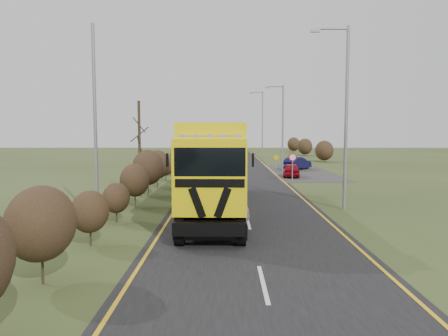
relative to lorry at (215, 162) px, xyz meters
The scene contains 14 objects.
ground 3.07m from the lorry, 21.99° to the left, with size 160.00×160.00×0.00m, color #34401B.
road 11.05m from the lorry, 81.52° to the left, with size 8.00×120.00×0.02m, color black.
layby 22.31m from the lorry, 68.61° to the left, with size 6.00×18.00×0.02m, color #33302D.
lane_markings 10.76m from the lorry, 81.27° to the left, with size 7.52×116.00×0.01m.
hedgerow 9.65m from the lorry, 117.32° to the left, with size 2.24×102.04×6.05m.
lorry is the anchor object (origin of this frame).
car_red_hatchback 17.41m from the lorry, 68.07° to the left, with size 1.45×3.61×1.23m, color maroon.
car_blue_sedan 24.62m from the lorry, 70.67° to the left, with size 1.43×4.10×1.35m, color #0A0932.
streetlight_near 7.30m from the lorry, ahead, with size 2.03×0.19×9.59m.
streetlight_mid 21.22m from the lorry, 73.25° to the left, with size 1.83×0.18×8.60m.
streetlight_far 44.68m from the lorry, 82.20° to the left, with size 2.14×0.20×10.09m.
left_pole 6.52m from the lorry, 149.45° to the right, with size 0.16×0.16×8.95m, color gray.
speed_sign 13.46m from the lorry, 63.73° to the left, with size 0.65×0.10×2.36m.
warning_board 22.90m from the lorry, 75.33° to the left, with size 0.65×0.11×1.70m.
Camera 1 is at (-1.03, -23.64, 4.22)m, focal length 35.00 mm.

